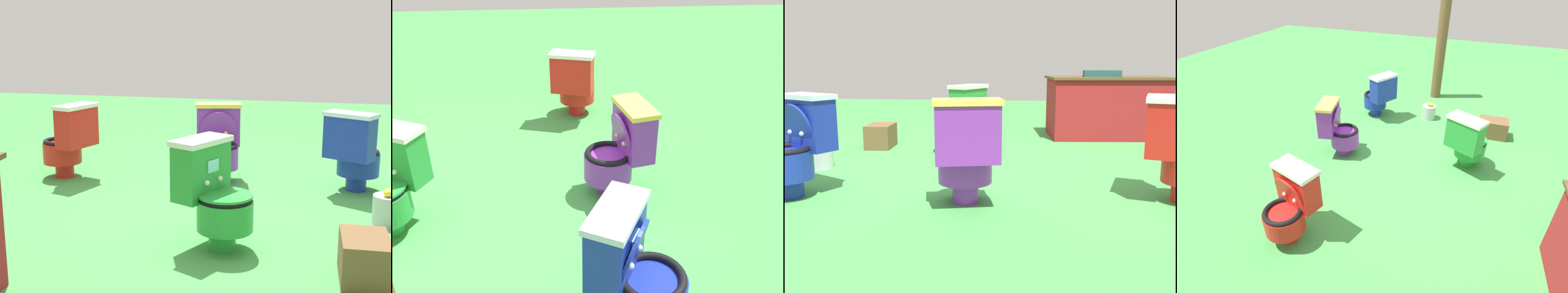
# 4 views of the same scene
# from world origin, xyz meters

# --- Properties ---
(ground) EXTENTS (14.00, 14.00, 0.00)m
(ground) POSITION_xyz_m (0.00, 0.00, 0.00)
(ground) COLOR #429947
(toilet_purple) EXTENTS (0.50, 0.57, 0.73)m
(toilet_purple) POSITION_xyz_m (0.15, -1.14, 0.37)
(toilet_purple) COLOR purple
(toilet_purple) RESTS_ON ground
(toilet_blue) EXTENTS (0.59, 0.62, 0.73)m
(toilet_blue) POSITION_xyz_m (-1.09, -1.03, 0.37)
(toilet_blue) COLOR #192D9E
(toilet_blue) RESTS_ON ground
(toilet_green) EXTENTS (0.62, 0.58, 0.73)m
(toilet_green) POSITION_xyz_m (-0.14, 0.48, 0.37)
(toilet_green) COLOR green
(toilet_green) RESTS_ON ground
(vendor_table) EXTENTS (1.54, 0.99, 0.85)m
(vendor_table) POSITION_xyz_m (1.54, 1.77, 0.39)
(vendor_table) COLOR maroon
(vendor_table) RESTS_ON ground
(small_crate) EXTENTS (0.29, 0.41, 0.26)m
(small_crate) POSITION_xyz_m (-1.09, 0.76, 0.13)
(small_crate) COLOR brown
(small_crate) RESTS_ON ground
(lemon_bucket) EXTENTS (0.22, 0.22, 0.28)m
(lemon_bucket) POSITION_xyz_m (-1.31, -0.24, 0.12)
(lemon_bucket) COLOR #B7B7BF
(lemon_bucket) RESTS_ON ground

